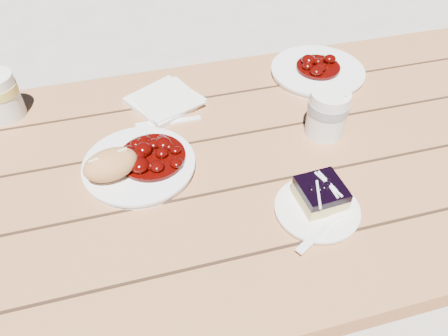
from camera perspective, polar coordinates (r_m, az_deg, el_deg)
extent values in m
plane|color=#AFAA9E|center=(1.61, 9.06, -17.02)|extent=(60.00, 60.00, 0.00)
cube|color=brown|center=(1.04, 13.53, 2.27)|extent=(2.00, 0.80, 0.05)
cube|color=brown|center=(1.68, 2.49, 9.74)|extent=(1.80, 0.25, 0.04)
cube|color=brown|center=(1.81, -22.80, -0.86)|extent=(0.06, 0.06, 0.42)
cube|color=brown|center=(2.15, 23.27, 7.20)|extent=(0.06, 0.06, 0.42)
cylinder|color=white|center=(0.94, -11.01, 0.29)|extent=(0.23, 0.23, 0.02)
ellipsoid|color=#C1834A|center=(0.90, -14.59, 0.44)|extent=(0.13, 0.10, 0.06)
cylinder|color=white|center=(0.87, 12.03, -5.33)|extent=(0.16, 0.16, 0.01)
cube|color=#E3CC7B|center=(0.86, 12.42, -3.65)|extent=(0.09, 0.09, 0.03)
cube|color=black|center=(0.85, 12.65, -2.66)|extent=(0.09, 0.09, 0.02)
cylinder|color=white|center=(1.01, 13.33, 6.99)|extent=(0.09, 0.09, 0.11)
cube|color=white|center=(1.11, -7.74, 8.67)|extent=(0.20, 0.20, 0.01)
cylinder|color=white|center=(1.23, 12.10, 12.20)|extent=(0.24, 0.24, 0.02)
cylinder|color=white|center=(1.16, -27.22, 8.35)|extent=(0.09, 0.09, 0.11)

